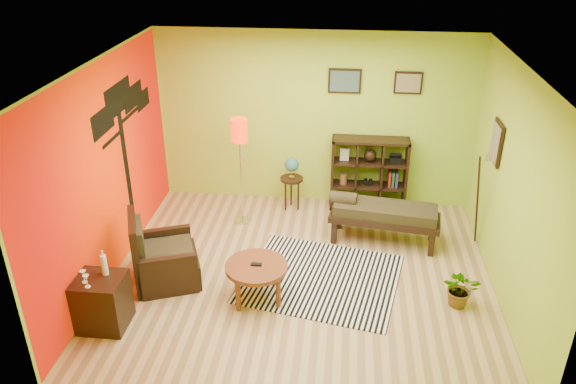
# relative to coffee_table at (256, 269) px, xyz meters

# --- Properties ---
(ground) EXTENTS (5.00, 5.00, 0.00)m
(ground) POSITION_rel_coffee_table_xyz_m (0.51, 0.52, -0.41)
(ground) COLOR tan
(ground) RESTS_ON ground
(room_shell) EXTENTS (5.04, 4.54, 2.82)m
(room_shell) POSITION_rel_coffee_table_xyz_m (0.42, 0.53, 1.39)
(room_shell) COLOR #A1CB34
(room_shell) RESTS_ON ground
(zebra_rug) EXTENTS (2.27, 2.06, 0.01)m
(zebra_rug) POSITION_rel_coffee_table_xyz_m (0.78, 0.47, -0.40)
(zebra_rug) COLOR white
(zebra_rug) RESTS_ON ground
(coffee_table) EXTENTS (0.77, 0.77, 0.49)m
(coffee_table) POSITION_rel_coffee_table_xyz_m (0.00, 0.00, 0.00)
(coffee_table) COLOR brown
(coffee_table) RESTS_ON ground
(armchair) EXTENTS (1.03, 1.02, 0.97)m
(armchair) POSITION_rel_coffee_table_xyz_m (-1.28, 0.22, -0.11)
(armchair) COLOR black
(armchair) RESTS_ON ground
(side_cabinet) EXTENTS (0.55, 0.50, 0.96)m
(side_cabinet) POSITION_rel_coffee_table_xyz_m (-1.69, -0.71, -0.08)
(side_cabinet) COLOR black
(side_cabinet) RESTS_ON ground
(floor_lamp) EXTENTS (0.25, 0.25, 1.69)m
(floor_lamp) POSITION_rel_coffee_table_xyz_m (-0.52, 1.88, 0.96)
(floor_lamp) COLOR silver
(floor_lamp) RESTS_ON ground
(globe_table) EXTENTS (0.37, 0.37, 0.89)m
(globe_table) POSITION_rel_coffee_table_xyz_m (0.19, 2.39, 0.27)
(globe_table) COLOR black
(globe_table) RESTS_ON ground
(cube_shelf) EXTENTS (1.20, 0.35, 1.20)m
(cube_shelf) POSITION_rel_coffee_table_xyz_m (1.43, 2.55, 0.19)
(cube_shelf) COLOR black
(cube_shelf) RESTS_ON ground
(bench) EXTENTS (1.63, 0.78, 0.73)m
(bench) POSITION_rel_coffee_table_xyz_m (1.59, 1.52, 0.05)
(bench) COLOR black
(bench) RESTS_ON ground
(potted_plant) EXTENTS (0.50, 0.54, 0.38)m
(potted_plant) POSITION_rel_coffee_table_xyz_m (2.50, 0.10, -0.22)
(potted_plant) COLOR #26661E
(potted_plant) RESTS_ON ground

